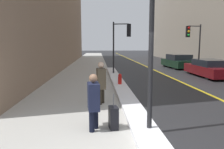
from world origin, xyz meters
TOP-DOWN VIEW (x-y plane):
  - ground_plane at (0.00, 0.00)m, footprint 160.00×160.00m
  - sidewalk_slab at (-2.00, 15.00)m, footprint 4.00×80.00m
  - road_centre_stripe at (4.00, 15.00)m, footprint 0.16×80.00m
  - snow_bank_curb at (0.21, 6.89)m, footprint 0.69×16.82m
  - lamp_post at (0.32, 0.72)m, footprint 0.28×0.28m
  - traffic_light_near at (0.87, 11.39)m, footprint 1.30×0.36m
  - traffic_light_far at (6.82, 13.20)m, footprint 1.31×0.40m
  - pedestrian_nearside at (-1.07, 1.01)m, footprint 0.33×0.70m
  - pedestrian_in_glasses at (-0.83, 3.54)m, footprint 0.36×0.54m
  - parked_car_maroon at (6.79, 10.19)m, footprint 1.79×4.63m
  - parked_car_dark_green at (6.72, 15.91)m, footprint 2.12×4.36m
  - rolling_suitcase at (-0.55, 1.07)m, footprint 0.26×0.38m
  - fire_hydrant at (0.20, 6.86)m, footprint 0.20×0.20m

SIDE VIEW (x-z plane):
  - ground_plane at x=0.00m, z-range 0.00..0.00m
  - road_centre_stripe at x=4.00m, z-range 0.00..0.00m
  - sidewalk_slab at x=-2.00m, z-range 0.00..0.01m
  - snow_bank_curb at x=0.21m, z-range 0.00..0.15m
  - rolling_suitcase at x=-0.55m, z-range -0.17..0.78m
  - fire_hydrant at x=0.20m, z-range 0.00..0.70m
  - parked_car_maroon at x=6.79m, z-range -0.03..1.17m
  - parked_car_dark_green at x=6.72m, z-range -0.04..1.27m
  - pedestrian_nearside at x=-1.07m, z-range 0.08..1.56m
  - pedestrian_in_glasses at x=-0.83m, z-range 0.09..1.67m
  - traffic_light_near at x=0.87m, z-range 0.85..4.68m
  - traffic_light_far at x=6.82m, z-range 0.86..4.73m
  - lamp_post at x=0.32m, z-range 0.49..5.57m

